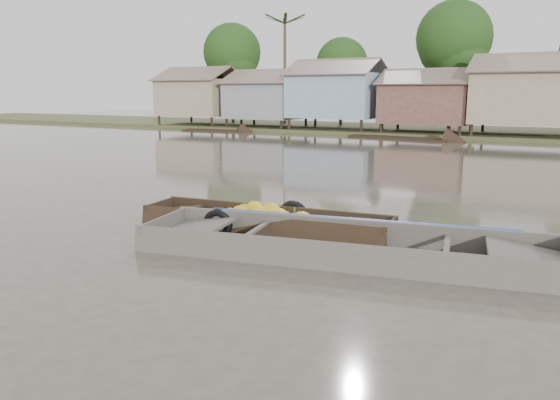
% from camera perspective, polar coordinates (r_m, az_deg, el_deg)
% --- Properties ---
extents(ground, '(120.00, 120.00, 0.00)m').
position_cam_1_polar(ground, '(10.58, -3.17, -5.19)').
color(ground, '#484237').
rests_on(ground, ground).
extents(riverbank, '(120.00, 12.47, 10.22)m').
position_cam_1_polar(riverbank, '(40.56, 25.60, 10.29)').
color(riverbank, '#384723').
rests_on(riverbank, ground).
extents(banana_boat, '(5.80, 1.89, 0.79)m').
position_cam_1_polar(banana_boat, '(12.20, -1.83, -2.16)').
color(banana_boat, black).
rests_on(banana_boat, ground).
extents(viewer_boat, '(7.96, 3.33, 0.62)m').
position_cam_1_polar(viewer_boat, '(10.25, 6.82, -5.40)').
color(viewer_boat, '#47413C').
rests_on(viewer_boat, ground).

